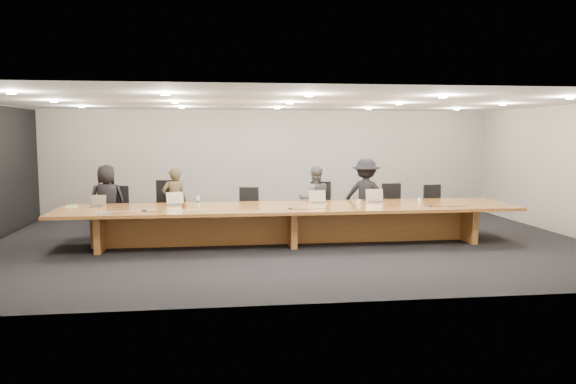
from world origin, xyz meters
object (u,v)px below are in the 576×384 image
Objects in this scene: laptop_d at (318,197)px; paper_cup_near at (359,202)px; chair_far_left at (117,211)px; person_d at (366,195)px; person_c at (315,199)px; chair_left at (166,207)px; laptop_a at (97,201)px; person_b at (175,201)px; chair_mid_right at (323,207)px; chair_far_right at (437,207)px; chair_mid_left at (248,210)px; mic_center at (290,208)px; mic_right at (430,206)px; amber_mug at (184,206)px; laptop_e at (376,196)px; water_bottle at (198,202)px; av_box at (105,214)px; paper_cup_far at (420,200)px; person_a at (107,201)px; conference_table at (290,218)px; laptop_b at (177,199)px; chair_right at (395,207)px; mic_left at (144,210)px.

laptop_d is 0.84m from paper_cup_near.
chair_far_left is at bearing 166.22° from paper_cup_near.
person_c is at bearing 13.36° from person_d.
chair_left is 3.99× the size of laptop_a.
person_b is (0.18, -0.10, 0.13)m from chair_left.
chair_mid_right reaches higher than chair_far_right.
chair_mid_left is 2.64m from person_d.
person_d reaches higher than mic_center.
amber_mug is at bearing 175.34° from mic_right.
paper_cup_near is at bearing -17.26° from chair_mid_left.
laptop_e is (1.22, -0.02, 0.01)m from laptop_d.
person_c is 0.93m from laptop_d.
chair_far_right is 0.63× the size of person_d.
chair_far_right is 5.47m from water_bottle.
laptop_d is at bearing 0.43° from av_box.
paper_cup_far is at bearing -32.20° from chair_mid_right.
paper_cup_far is 2.94m from mic_center.
person_d is 1.25m from paper_cup_far.
person_a is at bearing -170.13° from chair_left.
av_box is at bearing -89.39° from chair_far_left.
chair_mid_left is 1.68m from laptop_d.
paper_cup_far is (2.79, 0.29, 0.27)m from conference_table.
mic_right is at bearing -48.09° from chair_mid_right.
chair_left is 5.51× the size of water_bottle.
person_b is (1.21, -0.07, 0.19)m from chair_far_left.
chair_mid_left is 3.67m from paper_cup_far.
laptop_a is (-0.23, -0.92, 0.33)m from chair_far_left.
laptop_b is 5.02m from paper_cup_far.
laptop_d is at bearing 52.38° from person_d.
chair_right is 0.73× the size of person_c.
laptop_d reaches higher than amber_mug.
person_a is 4.43× the size of laptop_b.
mic_left is (1.00, -0.75, -0.10)m from laptop_a.
amber_mug is (-2.70, -0.41, -0.09)m from laptop_d.
laptop_e is (-1.69, -0.87, 0.38)m from chair_far_right.
person_d is (4.38, -0.19, 0.22)m from chair_left.
av_box is at bearing -168.04° from conference_table.
chair_far_left is 0.31m from person_a.
laptop_a is 1.46× the size of av_box.
person_d reaches higher than mic_right.
person_b is 5.34m from mic_right.
chair_far_left is at bearing 172.74° from laptop_e.
chair_far_left is 0.74× the size of person_b.
chair_mid_right is at bearing 23.72° from amber_mug.
chair_mid_right is 1.63m from chair_right.
water_bottle is at bearing -161.66° from chair_mid_right.
person_c is 16.29× the size of paper_cup_far.
conference_table is at bearing -167.12° from laptop_e.
mic_right is (2.10, -0.80, -0.12)m from laptop_d.
paper_cup_near reaches higher than mic_center.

